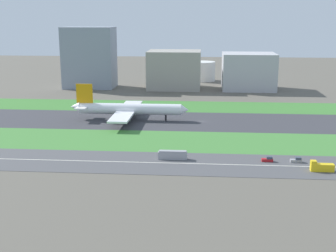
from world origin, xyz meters
The scene contains 15 objects.
ground_plane centered at (0.00, 0.00, 0.00)m, with size 800.00×800.00×0.00m, color #5B564C.
runway centered at (0.00, 0.00, 0.05)m, with size 280.00×46.00×0.10m, color #38383D.
grass_median_north centered at (0.00, 41.00, 0.05)m, with size 280.00×36.00×0.10m, color #3D7A33.
grass_median_south centered at (0.00, -41.00, 0.05)m, with size 280.00×36.00×0.10m, color #427F38.
highway centered at (0.00, -73.00, 0.05)m, with size 280.00×28.00×0.10m, color #4C4C4F.
highway_centerline centered at (0.00, -73.00, 0.11)m, with size 266.00×0.50×0.01m, color silver.
airliner centered at (-41.23, 0.00, 6.23)m, with size 65.00×56.00×19.70m.
car_1 centered at (37.14, -68.00, 0.92)m, with size 4.40×1.80×2.00m.
car_3 centered at (26.06, -68.00, 0.92)m, with size 4.40×1.80×2.00m.
bus_0 centered at (-11.48, -68.00, 1.82)m, with size 11.60×2.50×3.50m.
truck_0 centered at (44.13, -78.00, 1.67)m, with size 8.40×2.50×4.00m.
terminal_building centered at (-90.00, 114.00, 23.69)m, with size 39.21×26.44×47.38m, color gray.
hangar_building centered at (-22.86, 114.00, 14.74)m, with size 40.76×33.92×29.49m, color #9E998E.
office_tower centered at (34.64, 114.00, 13.96)m, with size 40.22×33.55×27.93m, color #B2B2B7.
fuel_tank_west centered at (-0.83, 159.00, 8.41)m, with size 21.53×21.53×16.82m, color silver.
Camera 1 is at (0.46, -240.44, 55.75)m, focal length 48.53 mm.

